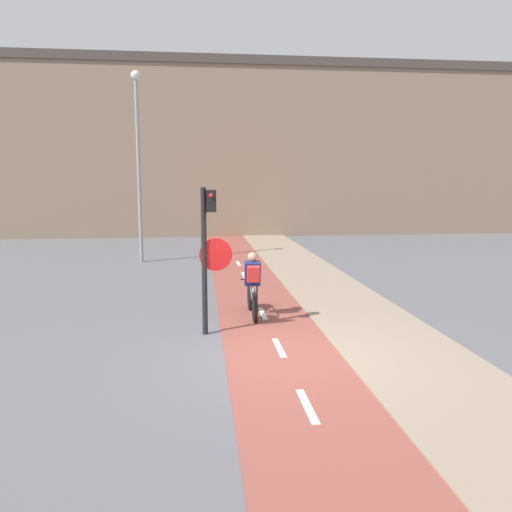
% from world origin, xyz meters
% --- Properties ---
extents(ground_plane, '(120.00, 120.00, 0.00)m').
position_xyz_m(ground_plane, '(0.00, 0.00, 0.00)').
color(ground_plane, '#5B5B60').
extents(bike_lane, '(2.09, 60.00, 0.02)m').
position_xyz_m(bike_lane, '(0.00, 0.01, 0.01)').
color(bike_lane, brown).
rests_on(bike_lane, ground_plane).
extents(sidewalk_strip, '(2.40, 60.00, 0.05)m').
position_xyz_m(sidewalk_strip, '(2.24, 0.00, 0.03)').
color(sidewalk_strip, gray).
rests_on(sidewalk_strip, ground_plane).
extents(building_row_background, '(60.00, 5.20, 10.17)m').
position_xyz_m(building_row_background, '(0.00, 22.99, 5.10)').
color(building_row_background, '#89705B').
rests_on(building_row_background, ground_plane).
extents(traffic_light_pole, '(0.67, 0.26, 3.01)m').
position_xyz_m(traffic_light_pole, '(-1.29, 1.59, 1.87)').
color(traffic_light_pole, black).
rests_on(traffic_light_pole, ground_plane).
extents(street_lamp_far, '(0.36, 0.36, 7.28)m').
position_xyz_m(street_lamp_far, '(-3.77, 11.44, 4.41)').
color(street_lamp_far, gray).
rests_on(street_lamp_far, ground_plane).
extents(cyclist_near, '(0.46, 1.79, 1.52)m').
position_xyz_m(cyclist_near, '(-0.26, 2.85, 0.72)').
color(cyclist_near, black).
rests_on(cyclist_near, ground_plane).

